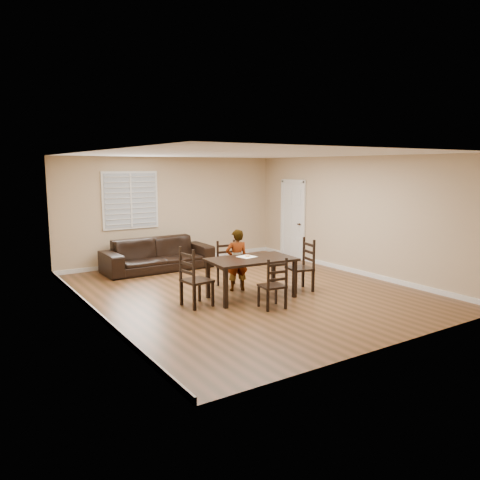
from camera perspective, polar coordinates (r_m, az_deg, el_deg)
name	(u,v)px	position (r m, az deg, el deg)	size (l,w,h in m)	color
ground	(247,291)	(9.41, 0.84, -6.21)	(7.00, 7.00, 0.00)	brown
room	(244,200)	(9.28, 0.44, 4.89)	(6.04, 7.04, 2.72)	tan
dining_table	(251,263)	(8.79, 1.39, -2.82)	(1.69, 1.04, 0.76)	black
chair_near	(227,265)	(9.73, -1.57, -3.11)	(0.48, 0.45, 0.95)	black
chair_far	(275,286)	(8.14, 4.33, -5.65)	(0.45, 0.43, 0.91)	black
chair_left	(191,280)	(8.28, -6.02, -4.92)	(0.50, 0.53, 1.07)	black
chair_right	(305,267)	(9.48, 7.96, -3.24)	(0.53, 0.55, 1.05)	black
child	(237,260)	(9.30, -0.40, -2.47)	(0.45, 0.30, 1.24)	gray
napkin	(247,257)	(8.93, 0.82, -2.04)	(0.30, 0.30, 0.00)	#EFE7CD
donut	(248,256)	(8.93, 0.93, -1.91)	(0.09, 0.09, 0.03)	#DE9E4F
sofa	(158,254)	(11.36, -9.97, -1.75)	(2.60, 1.01, 0.76)	black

